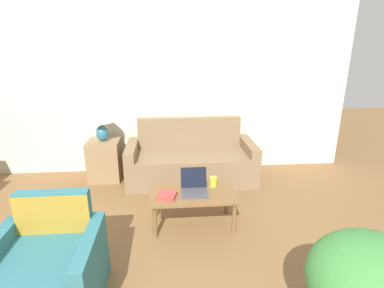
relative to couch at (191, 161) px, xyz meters
name	(u,v)px	position (x,y,z in m)	size (l,w,h in m)	color
wall_back	(125,88)	(-0.95, 0.42, 1.04)	(6.85, 0.06, 2.60)	silver
couch	(191,161)	(0.00, 0.00, 0.00)	(1.84, 0.81, 0.87)	#846B4C
armchair	(49,271)	(-1.26, -2.19, 0.01)	(0.77, 0.73, 0.81)	#2D6B75
side_table	(105,160)	(-1.27, 0.09, 0.03)	(0.45, 0.45, 0.59)	#937551
table_lamp	(101,117)	(-1.27, 0.09, 0.68)	(0.38, 0.38, 0.52)	teal
coffee_table	(193,196)	(-0.07, -1.23, 0.08)	(0.93, 0.52, 0.39)	brown
laptop	(194,187)	(-0.06, -1.21, 0.18)	(0.28, 0.29, 0.24)	#47474C
cup_navy	(213,182)	(0.17, -1.09, 0.18)	(0.09, 0.09, 0.11)	gold
book_red	(167,195)	(-0.36, -1.31, 0.14)	(0.23, 0.22, 0.04)	#B23D38
potted_plant	(370,288)	(0.86, -2.79, 0.25)	(0.76, 0.76, 0.84)	#4C4C4C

